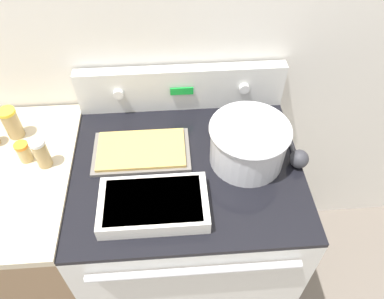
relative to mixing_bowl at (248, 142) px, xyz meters
name	(u,v)px	position (x,y,z in m)	size (l,w,h in m)	color
kitchen_wall	(179,30)	(-0.21, 0.37, 0.22)	(8.00, 0.05, 2.50)	silver
stove_range	(188,232)	(-0.21, -0.01, -0.56)	(0.81, 0.72, 0.94)	silver
control_panel	(181,88)	(-0.21, 0.31, 0.00)	(0.81, 0.07, 0.19)	silver
side_counter	(40,241)	(-0.87, -0.01, -0.55)	(0.49, 0.69, 0.95)	#896B4C
mixing_bowl	(248,142)	(0.00, 0.00, 0.00)	(0.28, 0.28, 0.16)	silver
casserole_dish	(154,204)	(-0.33, -0.19, -0.06)	(0.34, 0.20, 0.05)	silver
baking_tray	(141,150)	(-0.38, 0.06, -0.08)	(0.35, 0.21, 0.02)	slate
ladle	(297,155)	(0.18, -0.02, -0.06)	(0.07, 0.30, 0.07)	#333338
spice_jar_white_cap	(41,153)	(-0.71, 0.02, -0.02)	(0.05, 0.05, 0.12)	tan
spice_jar_orange_cap	(24,152)	(-0.78, 0.05, -0.04)	(0.05, 0.05, 0.08)	tan
spice_jar_yellow_cap	(12,123)	(-0.85, 0.17, -0.01)	(0.06, 0.06, 0.12)	tan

